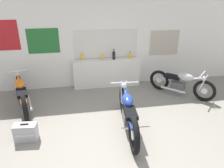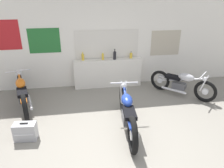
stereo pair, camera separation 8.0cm
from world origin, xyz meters
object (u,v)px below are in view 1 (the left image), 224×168
(motorcycle_orange, at_px, (22,93))
(hard_case_silver, at_px, (26,132))
(bottle_left_center, at_px, (102,56))
(motorcycle_silver, at_px, (181,83))
(motorcycle_blue, at_px, (128,113))
(bottle_center, at_px, (114,55))
(bottle_leftmost, at_px, (82,57))
(bottle_right_center, at_px, (130,55))

(motorcycle_orange, relative_size, hard_case_silver, 4.41)
(motorcycle_orange, bearing_deg, bottle_left_center, 23.26)
(motorcycle_silver, bearing_deg, hard_case_silver, -160.65)
(motorcycle_silver, distance_m, motorcycle_blue, 2.37)
(bottle_center, height_order, motorcycle_orange, bottle_center)
(bottle_center, relative_size, motorcycle_silver, 0.22)
(bottle_center, height_order, motorcycle_blue, bottle_center)
(motorcycle_silver, bearing_deg, bottle_leftmost, 159.71)
(bottle_right_center, height_order, hard_case_silver, bottle_right_center)
(bottle_center, bearing_deg, hard_case_silver, -133.45)
(bottle_right_center, bearing_deg, motorcycle_blue, -104.81)
(motorcycle_silver, distance_m, motorcycle_orange, 4.37)
(bottle_left_center, xyz_separation_m, bottle_right_center, (0.88, 0.02, -0.02))
(motorcycle_orange, bearing_deg, hard_case_silver, -77.26)
(bottle_left_center, height_order, motorcycle_blue, bottle_left_center)
(hard_case_silver, bearing_deg, motorcycle_silver, 19.35)
(bottle_leftmost, bearing_deg, motorcycle_orange, -148.60)
(bottle_leftmost, relative_size, hard_case_silver, 0.54)
(bottle_left_center, relative_size, bottle_center, 0.78)
(motorcycle_silver, height_order, hard_case_silver, motorcycle_silver)
(motorcycle_blue, bearing_deg, motorcycle_orange, 149.91)
(bottle_right_center, relative_size, motorcycle_silver, 0.14)
(bottle_left_center, height_order, hard_case_silver, bottle_left_center)
(bottle_left_center, bearing_deg, bottle_center, -3.69)
(bottle_right_center, height_order, motorcycle_blue, bottle_right_center)
(motorcycle_silver, height_order, motorcycle_orange, motorcycle_orange)
(motorcycle_silver, distance_m, hard_case_silver, 4.29)
(motorcycle_orange, height_order, hard_case_silver, motorcycle_orange)
(bottle_left_center, bearing_deg, hard_case_silver, -128.27)
(bottle_center, height_order, motorcycle_silver, bottle_center)
(motorcycle_orange, bearing_deg, motorcycle_silver, -0.35)
(motorcycle_silver, bearing_deg, motorcycle_blue, -143.65)
(bottle_leftmost, bearing_deg, hard_case_silver, -117.99)
(motorcycle_orange, bearing_deg, motorcycle_blue, -30.09)
(bottle_leftmost, distance_m, hard_case_silver, 2.88)
(bottle_left_center, height_order, bottle_center, bottle_center)
(bottle_left_center, distance_m, motorcycle_blue, 2.46)
(bottle_leftmost, xyz_separation_m, motorcycle_orange, (-1.62, -0.99, -0.60))
(bottle_left_center, bearing_deg, bottle_right_center, 1.55)
(bottle_leftmost, relative_size, bottle_right_center, 1.25)
(bottle_center, bearing_deg, motorcycle_silver, -28.15)
(motorcycle_silver, bearing_deg, motorcycle_orange, 179.65)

